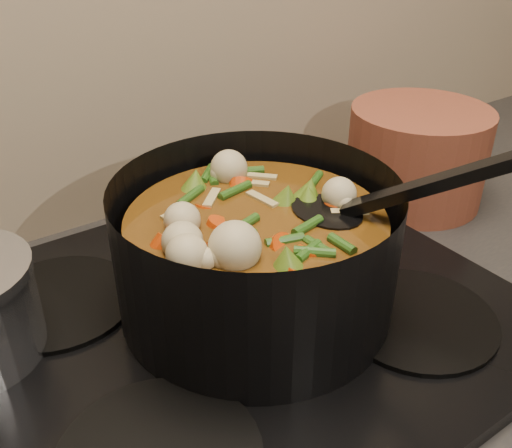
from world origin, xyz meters
TOP-DOWN VIEW (x-y plane):
  - stovetop at (0.00, 1.93)m, footprint 0.62×0.54m
  - stockpot at (0.03, 1.93)m, footprint 0.39×0.41m
  - terracotta_crock at (0.41, 2.03)m, footprint 0.25×0.25m

SIDE VIEW (x-z plane):
  - stovetop at x=0.00m, z-range 0.91..0.93m
  - terracotta_crock at x=0.41m, z-range 0.91..1.06m
  - stockpot at x=0.03m, z-range 0.89..1.12m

